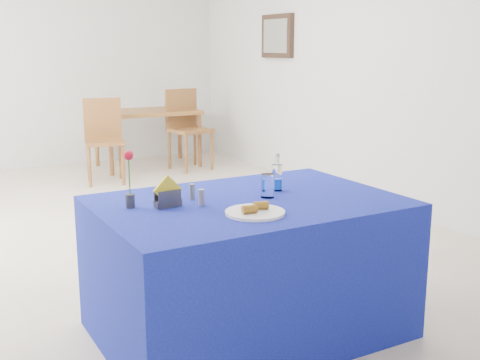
% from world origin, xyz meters
% --- Properties ---
extents(floor, '(7.00, 7.00, 0.00)m').
position_xyz_m(floor, '(0.00, 0.00, 0.00)').
color(floor, beige).
rests_on(floor, ground).
extents(room_shell, '(7.00, 7.00, 7.00)m').
position_xyz_m(room_shell, '(0.00, 0.00, 1.75)').
color(room_shell, silver).
rests_on(room_shell, ground).
extents(picture_frame, '(0.06, 0.64, 0.52)m').
position_xyz_m(picture_frame, '(2.47, 1.60, 1.70)').
color(picture_frame, black).
rests_on(picture_frame, room_shell).
extents(picture_art, '(0.02, 0.52, 0.40)m').
position_xyz_m(picture_art, '(2.44, 1.60, 1.70)').
color(picture_art, '#998C66').
rests_on(picture_art, room_shell).
extents(plate, '(0.30, 0.30, 0.01)m').
position_xyz_m(plate, '(-0.14, -2.28, 0.77)').
color(plate, white).
rests_on(plate, blue_table).
extents(drinking_glass, '(0.07, 0.07, 0.13)m').
position_xyz_m(drinking_glass, '(0.10, -2.02, 0.82)').
color(drinking_glass, white).
rests_on(drinking_glass, blue_table).
extents(salt_shaker, '(0.03, 0.03, 0.08)m').
position_xyz_m(salt_shaker, '(-0.30, -2.00, 0.80)').
color(salt_shaker, slate).
rests_on(salt_shaker, blue_table).
extents(pepper_shaker, '(0.03, 0.03, 0.08)m').
position_xyz_m(pepper_shaker, '(-0.28, -1.86, 0.80)').
color(pepper_shaker, slate).
rests_on(pepper_shaker, blue_table).
extents(blue_table, '(1.60, 1.10, 0.76)m').
position_xyz_m(blue_table, '(-0.03, -2.02, 0.38)').
color(blue_table, '#0F118A').
rests_on(blue_table, floor).
extents(water_bottle, '(0.06, 0.06, 0.21)m').
position_xyz_m(water_bottle, '(0.23, -1.91, 0.83)').
color(water_bottle, white).
rests_on(water_bottle, blue_table).
extents(napkin_holder, '(0.16, 0.07, 0.17)m').
position_xyz_m(napkin_holder, '(-0.46, -1.94, 0.81)').
color(napkin_holder, '#333338').
rests_on(napkin_holder, blue_table).
extents(rose_vase, '(0.05, 0.05, 0.30)m').
position_xyz_m(rose_vase, '(-0.63, -1.86, 0.91)').
color(rose_vase, '#292A2F').
rests_on(rose_vase, blue_table).
extents(oak_table, '(1.31, 0.86, 0.76)m').
position_xyz_m(oak_table, '(1.21, 2.80, 0.68)').
color(oak_table, olive).
rests_on(oak_table, floor).
extents(chair_bg_left, '(0.53, 0.53, 0.98)m').
position_xyz_m(chair_bg_left, '(0.43, 2.18, 0.57)').
color(chair_bg_left, brown).
rests_on(chair_bg_left, floor).
extents(chair_bg_right, '(0.53, 0.53, 1.04)m').
position_xyz_m(chair_bg_right, '(1.61, 2.43, 0.60)').
color(chair_bg_right, brown).
rests_on(chair_bg_right, floor).
extents(banana_pieces, '(0.17, 0.09, 0.04)m').
position_xyz_m(banana_pieces, '(-0.14, -2.28, 0.80)').
color(banana_pieces, '#C68C1C').
rests_on(banana_pieces, plate).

